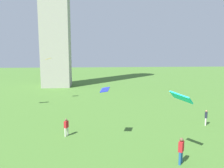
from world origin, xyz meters
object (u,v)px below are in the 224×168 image
(person_4, at_px, (66,126))
(kite_flying_1, at_px, (105,90))
(person_1, at_px, (181,149))
(person_0, at_px, (206,117))
(kite_flying_5, at_px, (48,59))
(kite_flying_3, at_px, (181,97))

(person_4, relative_size, kite_flying_1, 1.42)
(person_1, bearing_deg, person_4, -87.40)
(person_0, relative_size, kite_flying_5, 1.75)
(kite_flying_1, relative_size, kite_flying_3, 0.64)
(person_1, height_order, kite_flying_1, kite_flying_1)
(person_1, xyz_separation_m, kite_flying_1, (-4.76, 4.39, 3.33))
(person_4, xyz_separation_m, kite_flying_1, (3.38, -1.30, 3.45))
(kite_flying_5, bearing_deg, kite_flying_3, -60.71)
(person_0, bearing_deg, kite_flying_3, 172.83)
(person_1, relative_size, kite_flying_3, 1.03)
(kite_flying_1, distance_m, kite_flying_3, 6.09)
(person_4, height_order, kite_flying_1, kite_flying_1)
(person_0, bearing_deg, person_1, 175.44)
(person_0, relative_size, person_1, 0.88)
(kite_flying_1, xyz_separation_m, kite_flying_3, (5.04, -3.42, -0.06))
(person_0, relative_size, kite_flying_3, 0.90)
(person_4, bearing_deg, kite_flying_5, -137.29)
(person_1, distance_m, kite_flying_5, 24.79)
(kite_flying_3, bearing_deg, person_0, 100.54)
(person_0, xyz_separation_m, person_1, (-5.81, -7.33, 0.12))
(person_0, height_order, person_1, person_1)
(kite_flying_1, height_order, kite_flying_5, kite_flying_5)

